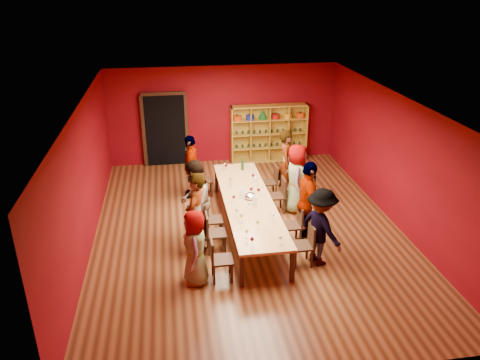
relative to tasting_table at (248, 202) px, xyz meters
name	(u,v)px	position (x,y,z in m)	size (l,w,h in m)	color
room_shell	(248,169)	(0.00, 0.00, 0.80)	(7.10, 9.10, 3.04)	#532B16
tasting_table	(248,202)	(0.00, 0.00, 0.00)	(1.10, 4.50, 0.75)	tan
doorway	(165,130)	(-1.80, 4.43, 0.42)	(1.40, 0.17, 2.30)	black
shelving_unit	(268,130)	(1.40, 4.32, 0.28)	(2.40, 0.40, 1.80)	gold
chair_person_left_0	(218,257)	(-0.91, -1.86, -0.20)	(0.42, 0.42, 0.89)	black
person_left_0	(195,248)	(-1.33, -1.86, 0.05)	(0.74, 0.40, 1.51)	#5880B5
chair_person_left_1	(212,231)	(-0.91, -0.85, -0.20)	(0.42, 0.42, 0.89)	black
person_left_1	(196,214)	(-1.23, -0.85, 0.22)	(0.67, 0.49, 1.84)	#49494D
chair_person_left_2	(210,217)	(-0.91, -0.24, -0.20)	(0.42, 0.42, 0.89)	black
person_left_2	(195,201)	(-1.22, -0.24, 0.23)	(0.90, 0.50, 1.86)	beige
chair_person_left_4	(202,178)	(-0.91, 2.00, -0.20)	(0.42, 0.42, 0.89)	black
person_left_4	(191,166)	(-1.17, 2.00, 0.15)	(1.00, 0.45, 1.70)	#151B3A
chair_person_right_0	(306,243)	(0.91, -1.61, -0.20)	(0.42, 0.42, 0.89)	black
person_right_0	(321,227)	(1.20, -1.61, 0.13)	(1.07, 0.44, 1.65)	silver
chair_person_right_1	(295,223)	(0.91, -0.76, -0.20)	(0.42, 0.42, 0.89)	black
person_right_1	(308,203)	(1.18, -0.76, 0.25)	(1.11, 0.51, 1.90)	#5C8BBF
chair_person_right_3	(279,193)	(0.91, 0.74, -0.20)	(0.42, 0.42, 0.89)	black
person_right_3	(297,178)	(1.34, 0.74, 0.17)	(0.85, 0.47, 1.75)	#151639
chair_person_right_4	(272,180)	(0.91, 1.60, -0.20)	(0.42, 0.42, 0.89)	black
person_right_4	(287,164)	(1.30, 1.60, 0.23)	(0.67, 0.49, 1.85)	silver
wine_glass_0	(280,238)	(0.28, -1.98, 0.19)	(0.08, 0.08, 0.19)	white
wine_glass_1	(273,215)	(0.34, -1.06, 0.19)	(0.08, 0.08, 0.19)	white
wine_glass_2	(225,165)	(-0.30, 1.83, 0.20)	(0.08, 0.08, 0.20)	white
wine_glass_3	(251,189)	(0.12, 0.27, 0.19)	(0.08, 0.08, 0.19)	white
wine_glass_4	(232,181)	(-0.26, 0.82, 0.19)	(0.08, 0.08, 0.19)	white
wine_glass_5	(259,190)	(0.28, 0.18, 0.19)	(0.08, 0.08, 0.19)	white
wine_glass_6	(255,179)	(0.32, 0.84, 0.19)	(0.08, 0.08, 0.19)	white
wine_glass_7	(234,197)	(-0.34, -0.09, 0.18)	(0.07, 0.07, 0.18)	white
wine_glass_8	(247,231)	(-0.31, -1.64, 0.18)	(0.07, 0.07, 0.18)	white
wine_glass_9	(231,180)	(-0.27, 0.89, 0.19)	(0.08, 0.08, 0.19)	white
wine_glass_10	(253,176)	(0.31, 1.05, 0.19)	(0.07, 0.07, 0.19)	white
wine_glass_11	(237,210)	(-0.37, -0.76, 0.20)	(0.08, 0.08, 0.20)	white
wine_glass_12	(242,216)	(-0.31, -1.02, 0.21)	(0.09, 0.09, 0.22)	white
wine_glass_13	(258,222)	(-0.03, -1.32, 0.19)	(0.08, 0.08, 0.19)	white
wine_glass_14	(226,166)	(-0.28, 1.80, 0.19)	(0.08, 0.08, 0.19)	white
wine_glass_15	(249,204)	(-0.05, -0.48, 0.19)	(0.08, 0.08, 0.20)	white
wine_glass_16	(251,166)	(0.37, 1.62, 0.21)	(0.09, 0.09, 0.22)	white
wine_glass_17	(252,239)	(-0.26, -1.96, 0.19)	(0.08, 0.08, 0.19)	white
spittoon_bowl	(251,196)	(0.07, 0.05, 0.12)	(0.28, 0.28, 0.16)	silver
carafe_a	(242,193)	(-0.12, 0.15, 0.16)	(0.11, 0.11, 0.24)	white
carafe_b	(254,201)	(0.08, -0.33, 0.18)	(0.14, 0.14, 0.28)	white
wine_bottle	(242,165)	(0.16, 1.80, 0.18)	(0.11, 0.11, 0.33)	#143718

